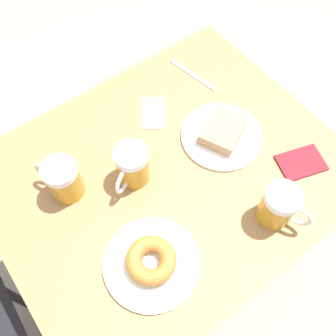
# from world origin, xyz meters

# --- Properties ---
(ground_plane) EXTENTS (8.00, 8.00, 0.00)m
(ground_plane) POSITION_xyz_m (0.00, 0.00, 0.00)
(ground_plane) COLOR gray
(table) EXTENTS (0.77, 0.94, 0.75)m
(table) POSITION_xyz_m (0.00, 0.00, 0.68)
(table) COLOR #997044
(table) RESTS_ON ground_plane
(plate_with_cake) EXTENTS (0.24, 0.24, 0.05)m
(plate_with_cake) POSITION_xyz_m (0.00, -0.19, 0.77)
(plate_with_cake) COLOR white
(plate_with_cake) RESTS_ON table
(plate_with_donut) EXTENTS (0.23, 0.23, 0.05)m
(plate_with_donut) POSITION_xyz_m (-0.18, 0.18, 0.77)
(plate_with_donut) COLOR white
(plate_with_donut) RESTS_ON table
(beer_mug_left) EXTENTS (0.12, 0.09, 0.12)m
(beer_mug_left) POSITION_xyz_m (0.11, 0.25, 0.81)
(beer_mug_left) COLOR #C68C23
(beer_mug_left) RESTS_ON table
(beer_mug_center) EXTENTS (0.13, 0.09, 0.12)m
(beer_mug_center) POSITION_xyz_m (-0.27, -0.14, 0.81)
(beer_mug_center) COLOR #C68C23
(beer_mug_center) RESTS_ON table
(beer_mug_right) EXTENTS (0.09, 0.12, 0.12)m
(beer_mug_right) POSITION_xyz_m (0.04, 0.08, 0.81)
(beer_mug_right) COLOR #C68C23
(beer_mug_right) RESTS_ON table
(napkin_folded) EXTENTS (0.13, 0.12, 0.00)m
(napkin_folded) POSITION_xyz_m (0.19, -0.08, 0.76)
(napkin_folded) COLOR white
(napkin_folded) RESTS_ON table
(fork) EXTENTS (0.19, 0.05, 0.00)m
(fork) POSITION_xyz_m (0.24, -0.28, 0.76)
(fork) COLOR silver
(fork) RESTS_ON table
(passport_near_edge) EXTENTS (0.12, 0.15, 0.01)m
(passport_near_edge) POSITION_xyz_m (-0.20, -0.31, 0.76)
(passport_near_edge) COLOR maroon
(passport_near_edge) RESTS_ON table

